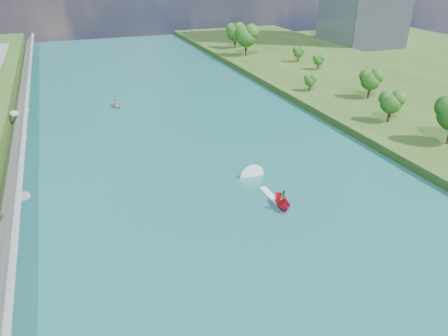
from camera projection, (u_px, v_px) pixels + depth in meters
name	position (u px, v px, depth m)	size (l,w,h in m)	color
ground	(262.00, 241.00, 47.71)	(260.00, 260.00, 0.00)	#2D5119
river_water	(204.00, 167.00, 64.51)	(55.00, 240.00, 0.10)	#175A5A
riprap_bank	(10.00, 189.00, 54.68)	(4.01, 236.00, 4.41)	slate
trees_east	(393.00, 92.00, 78.70)	(15.23, 139.98, 10.58)	#245115
motorboat	(275.00, 195.00, 55.48)	(3.60, 18.66, 2.22)	red
raft	(116.00, 105.00, 89.98)	(3.13, 3.75, 1.59)	gray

